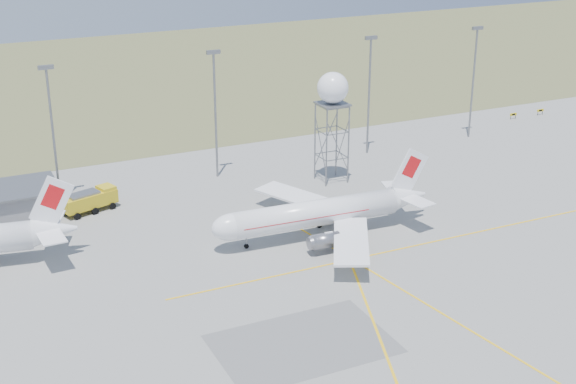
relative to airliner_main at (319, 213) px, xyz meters
name	(u,v)px	position (x,y,z in m)	size (l,w,h in m)	color
ground	(555,371)	(6.04, -38.26, -3.28)	(400.00, 400.00, 0.00)	gray
grass_strip	(148,77)	(6.04, 101.74, -3.27)	(400.00, 120.00, 0.03)	brown
mast_a	(52,123)	(-28.96, 27.74, 8.79)	(2.20, 0.50, 20.50)	slate
mast_b	(215,104)	(-3.96, 27.74, 8.79)	(2.20, 0.50, 20.50)	slate
mast_c	(369,86)	(24.04, 27.74, 8.79)	(2.20, 0.50, 20.50)	slate
mast_d	(474,73)	(46.04, 27.74, 8.79)	(2.20, 0.50, 20.50)	slate
taxi_sign_near	(513,115)	(61.64, 33.74, -2.39)	(1.60, 0.17, 1.20)	black
taxi_sign_far	(540,111)	(68.64, 33.74, -2.39)	(1.60, 0.17, 1.20)	black
airliner_main	(319,213)	(0.00, 0.00, 0.00)	(31.49, 30.58, 10.71)	white
radar_tower	(332,121)	(11.66, 18.12, 6.56)	(4.84, 4.84, 17.54)	slate
fire_truck	(91,201)	(-25.62, 21.81, -1.74)	(8.44, 5.08, 3.20)	gold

